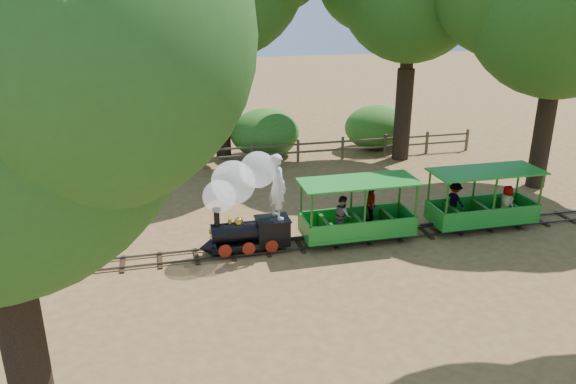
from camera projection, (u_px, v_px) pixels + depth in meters
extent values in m
plane|color=#9E7444|center=(332.00, 243.00, 16.61)|extent=(90.00, 90.00, 0.00)
cube|color=#3F3D3A|center=(336.00, 245.00, 16.31)|extent=(22.00, 0.05, 0.05)
cube|color=#3F3D3A|center=(330.00, 236.00, 16.86)|extent=(22.00, 0.05, 0.05)
cube|color=#382314|center=(333.00, 242.00, 16.60)|extent=(0.12, 1.00, 0.05)
cube|color=#382314|center=(160.00, 260.00, 15.51)|extent=(0.12, 1.00, 0.05)
cube|color=#382314|center=(484.00, 226.00, 17.70)|extent=(0.12, 1.00, 0.05)
cube|color=black|center=(250.00, 243.00, 15.97)|extent=(2.23, 0.71, 0.18)
cylinder|color=black|center=(237.00, 232.00, 15.77)|extent=(1.42, 0.57, 0.57)
cylinder|color=black|center=(217.00, 217.00, 15.47)|extent=(0.16, 0.16, 0.45)
sphere|color=gold|center=(239.00, 222.00, 15.67)|extent=(0.26, 0.26, 0.26)
cylinder|color=gold|center=(230.00, 222.00, 15.61)|extent=(0.10, 0.10, 0.10)
cube|color=black|center=(273.00, 229.00, 15.99)|extent=(0.91, 0.71, 0.56)
cube|color=black|center=(272.00, 219.00, 15.88)|extent=(0.96, 0.77, 0.04)
cone|color=black|center=(207.00, 248.00, 15.72)|extent=(0.46, 0.65, 0.65)
cylinder|color=gold|center=(211.00, 231.00, 15.57)|extent=(0.10, 0.14, 0.14)
cylinder|color=maroon|center=(225.00, 251.00, 15.48)|extent=(0.36, 0.06, 0.36)
cylinder|color=maroon|center=(222.00, 240.00, 16.14)|extent=(0.36, 0.06, 0.36)
cylinder|color=maroon|center=(249.00, 249.00, 15.62)|extent=(0.36, 0.06, 0.36)
cylinder|color=maroon|center=(244.00, 238.00, 16.28)|extent=(0.36, 0.06, 0.36)
cylinder|color=maroon|center=(272.00, 246.00, 15.76)|extent=(0.36, 0.06, 0.36)
cylinder|color=maroon|center=(267.00, 235.00, 16.43)|extent=(0.36, 0.06, 0.36)
sphere|color=white|center=(219.00, 197.00, 15.33)|extent=(0.91, 0.91, 0.91)
sphere|color=white|center=(233.00, 183.00, 15.34)|extent=(1.22, 1.22, 1.22)
sphere|color=white|center=(258.00, 170.00, 15.44)|extent=(1.01, 1.01, 1.01)
imported|color=silver|center=(277.00, 186.00, 15.59)|extent=(0.65, 0.80, 1.89)
cube|color=#1E8C26|center=(357.00, 231.00, 16.67)|extent=(3.29, 1.26, 0.10)
cube|color=#1E6116|center=(356.00, 234.00, 16.71)|extent=(2.96, 0.48, 0.14)
cube|color=#1E8C26|center=(364.00, 230.00, 16.03)|extent=(3.29, 0.06, 0.48)
cube|color=#1E8C26|center=(350.00, 214.00, 17.10)|extent=(3.29, 0.06, 0.48)
cube|color=#1E8C26|center=(359.00, 182.00, 16.13)|extent=(3.44, 1.40, 0.05)
cylinder|color=#1E6116|center=(311.00, 219.00, 15.53)|extent=(0.07, 0.07, 1.55)
cylinder|color=#1E6116|center=(301.00, 204.00, 16.57)|extent=(0.07, 0.07, 1.55)
cylinder|color=#1E6116|center=(416.00, 209.00, 16.22)|extent=(0.07, 0.07, 1.55)
cylinder|color=#1E6116|center=(399.00, 196.00, 17.26)|extent=(0.07, 0.07, 1.55)
cube|color=#1E6116|center=(325.00, 227.00, 16.37)|extent=(0.12, 1.06, 0.39)
cube|color=#1E6116|center=(357.00, 223.00, 16.58)|extent=(0.12, 1.06, 0.39)
cube|color=#1E6116|center=(388.00, 220.00, 16.80)|extent=(0.12, 1.06, 0.39)
cylinder|color=black|center=(326.00, 241.00, 16.16)|extent=(0.27, 0.06, 0.27)
cylinder|color=black|center=(319.00, 232.00, 16.76)|extent=(0.27, 0.06, 0.27)
cylinder|color=black|center=(394.00, 234.00, 16.62)|extent=(0.27, 0.06, 0.27)
cylinder|color=black|center=(385.00, 226.00, 17.22)|extent=(0.27, 0.06, 0.27)
imported|color=gray|center=(343.00, 215.00, 16.19)|extent=(0.45, 0.57, 1.16)
imported|color=gray|center=(371.00, 205.00, 16.90)|extent=(0.39, 0.74, 1.20)
cube|color=#1E8C26|center=(481.00, 218.00, 17.56)|extent=(3.29, 1.26, 0.10)
cube|color=#1E6116|center=(480.00, 222.00, 17.60)|extent=(2.96, 0.48, 0.14)
cube|color=#1E8C26|center=(492.00, 217.00, 16.92)|extent=(3.29, 0.06, 0.48)
cube|color=#1E8C26|center=(472.00, 203.00, 18.00)|extent=(3.29, 0.06, 0.48)
cube|color=#1E8C26|center=(487.00, 171.00, 17.02)|extent=(3.44, 1.40, 0.05)
cylinder|color=#1E6116|center=(446.00, 206.00, 16.43)|extent=(0.07, 0.07, 1.55)
cylinder|color=#1E6116|center=(429.00, 193.00, 17.47)|extent=(0.07, 0.07, 1.55)
cylinder|color=#1E6116|center=(540.00, 197.00, 17.12)|extent=(0.07, 0.07, 1.55)
cylinder|color=#1E6116|center=(517.00, 185.00, 18.16)|extent=(0.07, 0.07, 1.55)
cube|color=#1E6116|center=(453.00, 214.00, 17.26)|extent=(0.12, 1.06, 0.39)
cube|color=#1E6116|center=(482.00, 211.00, 17.48)|extent=(0.12, 1.06, 0.39)
cube|color=#1E6116|center=(510.00, 208.00, 17.69)|extent=(0.12, 1.06, 0.39)
cylinder|color=black|center=(455.00, 228.00, 17.06)|extent=(0.27, 0.06, 0.27)
cylinder|color=black|center=(445.00, 220.00, 17.66)|extent=(0.27, 0.06, 0.27)
cylinder|color=black|center=(516.00, 221.00, 17.52)|extent=(0.27, 0.06, 0.27)
cylinder|color=black|center=(504.00, 214.00, 18.12)|extent=(0.27, 0.06, 0.27)
imported|color=gray|center=(454.00, 200.00, 17.34)|extent=(0.66, 0.83, 1.13)
imported|color=gray|center=(506.00, 203.00, 17.16)|extent=(0.45, 0.60, 1.10)
cylinder|color=#2D2116|center=(48.00, 138.00, 19.47)|extent=(0.70, 0.70, 4.37)
cylinder|color=#2D2116|center=(32.00, 36.00, 18.27)|extent=(0.52, 0.53, 2.50)
cylinder|color=#2D2116|center=(222.00, 109.00, 24.09)|extent=(0.66, 0.66, 4.29)
cylinder|color=#2D2116|center=(219.00, 28.00, 22.92)|extent=(0.50, 0.50, 2.45)
cylinder|color=#2D2116|center=(403.00, 115.00, 23.97)|extent=(0.72, 0.72, 3.90)
cylinder|color=#2D2116|center=(408.00, 41.00, 22.91)|extent=(0.54, 0.54, 2.23)
cylinder|color=#2D2116|center=(542.00, 140.00, 20.69)|extent=(0.68, 0.68, 3.59)
cylinder|color=#2D2116|center=(554.00, 62.00, 19.70)|extent=(0.51, 0.51, 2.05)
sphere|color=#2A581B|center=(564.00, 2.00, 19.00)|extent=(6.55, 6.55, 6.55)
cylinder|color=#2D2116|center=(29.00, 371.00, 8.59)|extent=(0.64, 0.64, 3.26)
sphere|color=#2A581B|center=(75.00, 35.00, 6.38)|extent=(4.18, 4.18, 4.18)
cube|color=brown|center=(49.00, 168.00, 21.77)|extent=(0.10, 0.10, 1.00)
cube|color=brown|center=(103.00, 164.00, 22.20)|extent=(0.10, 0.10, 1.00)
cube|color=brown|center=(154.00, 161.00, 22.64)|extent=(0.10, 0.10, 1.00)
cube|color=brown|center=(204.00, 157.00, 23.08)|extent=(0.10, 0.10, 1.00)
cube|color=brown|center=(252.00, 154.00, 23.51)|extent=(0.10, 0.10, 1.00)
cube|color=brown|center=(298.00, 151.00, 23.95)|extent=(0.10, 0.10, 1.00)
cube|color=brown|center=(343.00, 148.00, 24.39)|extent=(0.10, 0.10, 1.00)
cube|color=brown|center=(385.00, 145.00, 24.82)|extent=(0.10, 0.10, 1.00)
cube|color=brown|center=(427.00, 142.00, 25.26)|extent=(0.10, 0.10, 1.00)
cube|color=brown|center=(467.00, 140.00, 25.70)|extent=(0.10, 0.10, 1.00)
cube|color=brown|center=(275.00, 146.00, 23.63)|extent=(18.00, 0.06, 0.08)
cube|color=brown|center=(275.00, 154.00, 23.75)|extent=(18.00, 0.06, 0.08)
ellipsoid|color=#2D6B1E|center=(172.00, 145.00, 23.90)|extent=(2.24, 1.72, 1.55)
ellipsoid|color=#2D6B1E|center=(265.00, 133.00, 24.68)|extent=(3.06, 2.36, 2.12)
ellipsoid|color=#2D6B1E|center=(274.00, 141.00, 24.91)|extent=(1.92, 1.47, 1.33)
ellipsoid|color=#2D6B1E|center=(376.00, 127.00, 25.84)|extent=(2.94, 2.26, 2.03)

